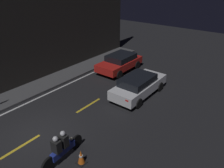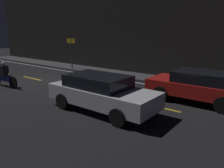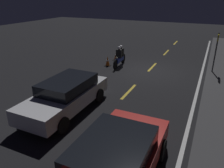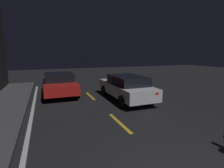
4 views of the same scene
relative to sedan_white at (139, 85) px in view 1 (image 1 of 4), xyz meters
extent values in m
plane|color=black|center=(-6.44, 1.69, -0.74)|extent=(56.00, 56.00, 0.00)
cube|color=gold|center=(-7.44, 1.69, -0.74)|extent=(2.00, 0.14, 0.01)
cube|color=gold|center=(-2.94, 1.69, -0.74)|extent=(2.00, 0.14, 0.01)
cube|color=gold|center=(1.56, 1.69, -0.74)|extent=(2.00, 0.14, 0.01)
cube|color=silver|center=(-6.44, 4.86, -0.74)|extent=(25.20, 0.14, 0.01)
cube|color=silver|center=(0.06, 0.00, -0.13)|extent=(4.40, 1.72, 0.61)
cube|color=black|center=(-0.16, 0.00, 0.41)|extent=(2.42, 1.55, 0.46)
cube|color=red|center=(-2.11, 0.56, 0.03)|extent=(0.06, 0.20, 0.10)
cube|color=red|center=(-2.11, -0.55, 0.03)|extent=(0.06, 0.20, 0.10)
cylinder|color=black|center=(1.42, 0.83, -0.43)|extent=(0.63, 0.18, 0.63)
cylinder|color=black|center=(1.42, -0.84, -0.43)|extent=(0.63, 0.18, 0.63)
cylinder|color=black|center=(-1.30, 0.84, -0.43)|extent=(0.63, 0.18, 0.63)
cylinder|color=black|center=(-1.31, -0.83, -0.43)|extent=(0.63, 0.18, 0.63)
cube|color=red|center=(2.56, 3.42, -0.13)|extent=(4.10, 1.87, 0.57)
cube|color=black|center=(2.76, 3.42, 0.38)|extent=(2.26, 1.68, 0.45)
cube|color=red|center=(4.58, 2.81, 0.01)|extent=(0.06, 0.20, 0.10)
cube|color=red|center=(4.58, 4.03, 0.01)|extent=(0.06, 0.20, 0.10)
cylinder|color=black|center=(1.29, 2.50, -0.41)|extent=(0.66, 0.18, 0.66)
cylinder|color=black|center=(1.29, 4.33, -0.41)|extent=(0.66, 0.18, 0.66)
cylinder|color=black|center=(3.83, 2.50, -0.41)|extent=(0.66, 0.18, 0.66)
cylinder|color=black|center=(3.83, 4.33, -0.41)|extent=(0.66, 0.18, 0.66)
cylinder|color=black|center=(-5.91, -0.40, -0.41)|extent=(0.68, 0.13, 0.67)
cylinder|color=black|center=(-7.52, -0.51, -0.41)|extent=(0.68, 0.15, 0.67)
cube|color=navy|center=(-6.72, -0.45, -0.26)|extent=(1.25, 0.32, 0.30)
sphere|color=#F2EABF|center=(-6.20, -0.42, -0.03)|extent=(0.14, 0.14, 0.14)
cube|color=black|center=(-6.62, -0.45, 0.17)|extent=(0.30, 0.38, 0.55)
sphere|color=silver|center=(-6.62, -0.45, 0.55)|extent=(0.22, 0.22, 0.22)
cube|color=black|center=(-7.02, -0.48, 0.17)|extent=(0.30, 0.38, 0.55)
sphere|color=silver|center=(-7.02, -0.48, 0.55)|extent=(0.22, 0.22, 0.22)
cube|color=black|center=(-6.42, -1.22, -0.73)|extent=(0.38, 0.38, 0.03)
cone|color=orange|center=(-6.42, -1.22, -0.39)|extent=(0.30, 0.30, 0.65)
cylinder|color=white|center=(-6.42, -1.22, -0.36)|extent=(0.16, 0.16, 0.08)
camera|label=1|loc=(-10.93, -6.38, 6.33)|focal=35.00mm
camera|label=2|loc=(5.31, -6.12, 2.27)|focal=35.00mm
camera|label=3|loc=(6.66, 5.21, 3.86)|focal=35.00mm
camera|label=4|loc=(-8.70, 4.23, 1.88)|focal=28.00mm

